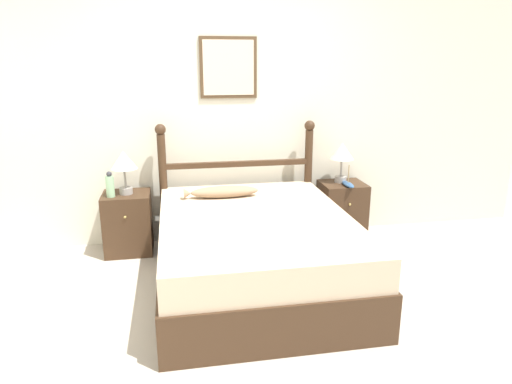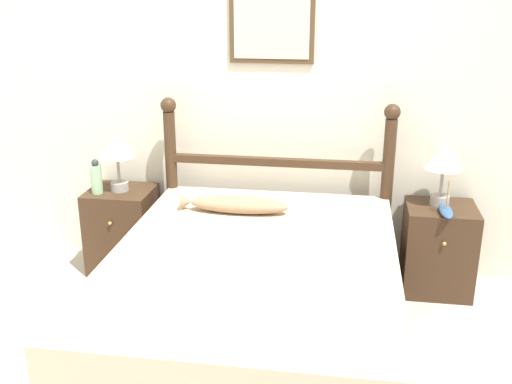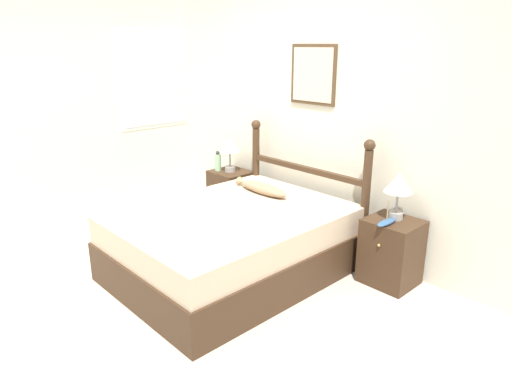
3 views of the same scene
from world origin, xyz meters
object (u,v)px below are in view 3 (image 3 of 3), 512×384
object	(u,v)px
bottle	(218,162)
model_boat	(387,222)
nightstand_left	(231,195)
table_lamp_right	(399,186)
table_lamp_left	(230,146)
bed	(233,243)
fish_pillow	(262,188)
nightstand_right	(391,252)

from	to	relation	value
bottle	model_boat	distance (m)	2.20
nightstand_left	table_lamp_right	bearing A→B (deg)	1.10
table_lamp_left	bottle	world-z (taller)	table_lamp_left
bed	nightstand_left	world-z (taller)	bed
table_lamp_left	model_boat	distance (m)	2.09
bottle	model_boat	bearing A→B (deg)	-0.99
nightstand_left	fish_pillow	size ratio (longest dim) A/B	0.87
table_lamp_right	model_boat	size ratio (longest dim) A/B	1.64
nightstand_left	table_lamp_left	size ratio (longest dim) A/B	1.43
nightstand_left	table_lamp_left	distance (m)	0.57
model_boat	nightstand_left	bearing A→B (deg)	176.61
bottle	model_boat	xyz separation A→B (m)	(2.20, -0.04, -0.08)
bed	fish_pillow	distance (m)	0.66
nightstand_left	model_boat	world-z (taller)	model_boat
bed	model_boat	distance (m)	1.31
fish_pillow	table_lamp_right	bearing A→B (deg)	16.50
nightstand_right	fish_pillow	distance (m)	1.31
nightstand_left	fish_pillow	bearing A→B (deg)	-20.61
bed	table_lamp_left	size ratio (longest dim) A/B	4.96
model_boat	bed	bearing A→B (deg)	-144.80
bed	nightstand_left	distance (m)	1.35
bottle	table_lamp_left	bearing A→B (deg)	31.09
nightstand_right	table_lamp_right	xyz separation A→B (m)	(-0.01, 0.04, 0.57)
nightstand_left	nightstand_right	xyz separation A→B (m)	(2.07, 0.00, 0.00)
model_boat	fish_pillow	world-z (taller)	model_boat
nightstand_left	nightstand_right	bearing A→B (deg)	0.00
nightstand_left	table_lamp_right	size ratio (longest dim) A/B	1.43
model_boat	nightstand_right	bearing A→B (deg)	91.23
nightstand_left	table_lamp_left	xyz separation A→B (m)	(0.01, -0.01, 0.57)
nightstand_right	table_lamp_left	size ratio (longest dim) A/B	1.43
fish_pillow	nightstand_left	bearing A→B (deg)	159.39
fish_pillow	bottle	bearing A→B (deg)	166.39
table_lamp_right	bottle	size ratio (longest dim) A/B	1.70
bottle	fish_pillow	size ratio (longest dim) A/B	0.36
nightstand_right	model_boat	size ratio (longest dim) A/B	2.35
bed	model_boat	size ratio (longest dim) A/B	8.13
nightstand_right	table_lamp_left	xyz separation A→B (m)	(-2.07, -0.01, 0.57)
table_lamp_left	table_lamp_right	xyz separation A→B (m)	(2.06, 0.05, 0.00)
table_lamp_right	model_boat	bearing A→B (deg)	-84.38
bed	table_lamp_right	world-z (taller)	table_lamp_right
table_lamp_right	fish_pillow	xyz separation A→B (m)	(-1.21, -0.36, -0.23)
nightstand_right	fish_pillow	xyz separation A→B (m)	(-1.23, -0.32, 0.34)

